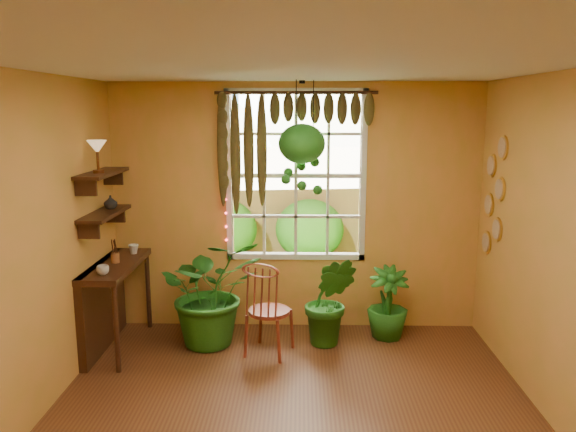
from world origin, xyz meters
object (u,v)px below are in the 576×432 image
(counter_ledge, at_px, (107,296))
(hanging_basket, at_px, (302,149))
(windsor_chair, at_px, (268,323))
(potted_plant_mid, at_px, (330,301))
(potted_plant_left, at_px, (211,291))

(counter_ledge, relative_size, hanging_basket, 1.02)
(counter_ledge, distance_m, windsor_chair, 1.66)
(counter_ledge, height_order, hanging_basket, hanging_basket)
(windsor_chair, bearing_deg, hanging_basket, 78.83)
(counter_ledge, bearing_deg, hanging_basket, 11.82)
(counter_ledge, xyz_separation_m, windsor_chair, (1.64, -0.12, -0.23))
(potted_plant_mid, bearing_deg, potted_plant_left, 179.56)
(potted_plant_mid, bearing_deg, counter_ledge, -177.05)
(potted_plant_left, distance_m, hanging_basket, 1.74)
(windsor_chair, distance_m, potted_plant_mid, 0.69)
(counter_ledge, bearing_deg, potted_plant_mid, 2.95)
(windsor_chair, relative_size, potted_plant_mid, 1.17)
(counter_ledge, height_order, potted_plant_left, potted_plant_left)
(counter_ledge, relative_size, windsor_chair, 1.07)
(potted_plant_left, xyz_separation_m, potted_plant_mid, (1.22, -0.01, -0.09))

